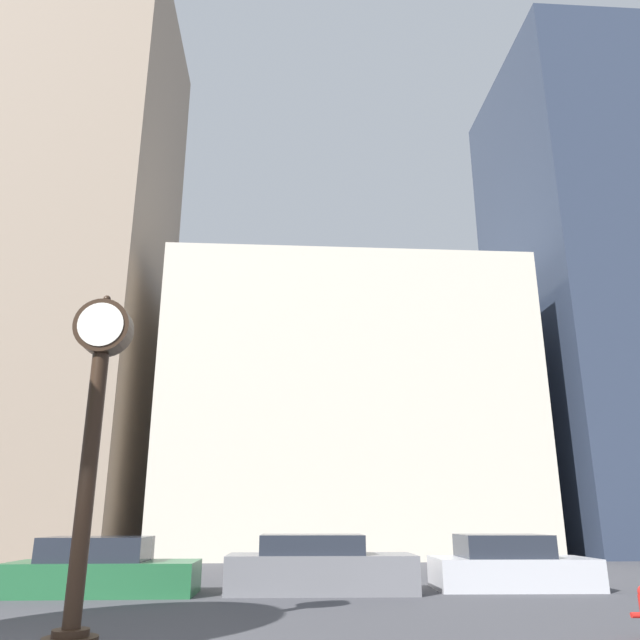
% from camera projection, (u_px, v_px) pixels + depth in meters
% --- Properties ---
extents(building_tall_tower, '(11.69, 12.00, 31.54)m').
position_uv_depth(building_tall_tower, '(50.00, 248.00, 34.13)').
color(building_tall_tower, gray).
rests_on(building_tall_tower, ground_plane).
extents(building_storefront_row, '(17.10, 12.00, 13.62)m').
position_uv_depth(building_storefront_row, '(342.00, 415.00, 32.42)').
color(building_storefront_row, beige).
rests_on(building_storefront_row, ground_plane).
extents(building_glass_modern, '(11.48, 12.00, 28.37)m').
position_uv_depth(building_glass_modern, '(616.00, 289.00, 35.62)').
color(building_glass_modern, '#2D384C').
rests_on(building_glass_modern, ground_plane).
extents(street_clock, '(0.89, 0.78, 5.25)m').
position_uv_depth(street_clock, '(93.00, 425.00, 9.70)').
color(street_clock, black).
rests_on(street_clock, ground_plane).
extents(car_green, '(4.35, 1.85, 1.28)m').
position_uv_depth(car_green, '(102.00, 570.00, 14.60)').
color(car_green, '#236038').
rests_on(car_green, ground_plane).
extents(car_grey, '(4.55, 1.89, 1.33)m').
position_uv_depth(car_grey, '(319.00, 568.00, 14.99)').
color(car_grey, slate).
rests_on(car_grey, ground_plane).
extents(car_silver, '(4.02, 2.10, 1.31)m').
position_uv_depth(car_silver, '(510.00, 566.00, 15.71)').
color(car_silver, '#BCBCC1').
rests_on(car_silver, ground_plane).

